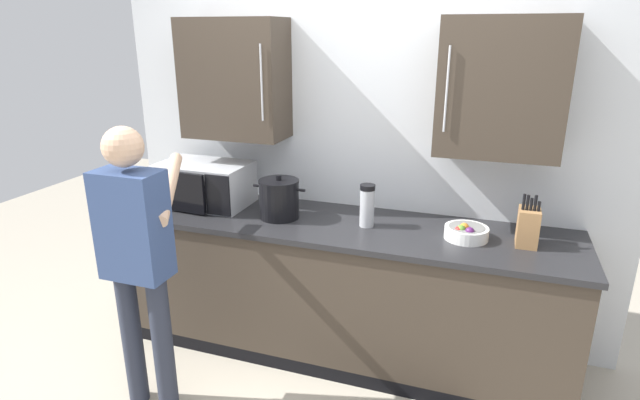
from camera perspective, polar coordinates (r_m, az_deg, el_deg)
The scene contains 8 objects.
back_wall_tiled at distance 3.28m, azimuth 4.75°, elevation 7.97°, with size 3.34×0.44×2.63m.
counter_unit at distance 3.29m, azimuth 2.78°, elevation -9.98°, with size 2.75×0.71×0.90m.
microwave_oven at distance 3.51m, azimuth -13.25°, elevation 1.80°, with size 0.60×0.43×0.28m.
thermos_flask at distance 3.03m, azimuth 5.30°, elevation -0.60°, with size 0.09×0.09×0.26m.
stock_pot at distance 3.17m, azimuth -4.60°, elevation 0.14°, with size 0.35×0.25×0.27m.
fruit_bowl at distance 2.98m, azimuth 16.07°, elevation -3.46°, with size 0.24×0.24×0.09m.
knife_block at distance 2.98m, azimuth 22.28°, elevation -2.77°, with size 0.11×0.15×0.30m.
person_figure at distance 2.79m, azimuth -19.87°, elevation -5.20°, with size 0.44×0.64×1.59m.
Camera 1 is at (0.79, -1.95, 2.02)m, focal length 28.54 mm.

